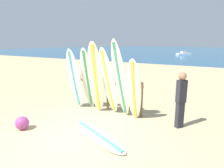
% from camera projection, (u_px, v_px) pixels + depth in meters
% --- Properties ---
extents(ground_plane, '(120.00, 120.00, 0.00)m').
position_uv_depth(ground_plane, '(71.00, 144.00, 4.77)').
color(ground_plane, tan).
extents(ocean_water, '(120.00, 80.00, 0.01)m').
position_uv_depth(ocean_water, '(214.00, 51.00, 53.81)').
color(ocean_water, '#1E5984').
rests_on(ocean_water, ground).
extents(surfboard_rack, '(2.67, 0.09, 1.17)m').
position_uv_depth(surfboard_rack, '(108.00, 90.00, 6.96)').
color(surfboard_rack, brown).
rests_on(surfboard_rack, ground).
extents(surfboard_leaning_far_left, '(0.58, 0.56, 2.22)m').
position_uv_depth(surfboard_leaning_far_left, '(75.00, 79.00, 7.08)').
color(surfboard_leaning_far_left, white).
rests_on(surfboard_leaning_far_left, ground).
extents(surfboard_leaning_left, '(0.58, 0.76, 2.26)m').
position_uv_depth(surfboard_leaning_left, '(88.00, 79.00, 6.99)').
color(surfboard_leaning_left, white).
rests_on(surfboard_leaning_left, ground).
extents(surfboard_leaning_center_left, '(0.64, 0.68, 2.48)m').
position_uv_depth(surfboard_leaning_center_left, '(96.00, 78.00, 6.57)').
color(surfboard_leaning_center_left, beige).
rests_on(surfboard_leaning_center_left, ground).
extents(surfboard_leaning_center, '(0.65, 0.81, 2.30)m').
position_uv_depth(surfboard_leaning_center, '(109.00, 82.00, 6.44)').
color(surfboard_leaning_center, white).
rests_on(surfboard_leaning_center, ground).
extents(surfboard_leaning_center_right, '(0.60, 0.84, 2.55)m').
position_uv_depth(surfboard_leaning_center_right, '(120.00, 80.00, 6.11)').
color(surfboard_leaning_center_right, silver).
rests_on(surfboard_leaning_center_right, ground).
extents(surfboard_leaning_right, '(0.52, 0.60, 1.99)m').
position_uv_depth(surfboard_leaning_right, '(134.00, 90.00, 5.96)').
color(surfboard_leaning_right, silver).
rests_on(surfboard_leaning_right, ground).
extents(surfboard_lying_on_sand, '(2.28, 1.41, 0.08)m').
position_uv_depth(surfboard_lying_on_sand, '(98.00, 135.00, 5.12)').
color(surfboard_lying_on_sand, beige).
rests_on(surfboard_lying_on_sand, ground).
extents(beachgoer_standing, '(0.29, 0.31, 1.63)m').
position_uv_depth(beachgoer_standing, '(181.00, 98.00, 5.51)').
color(beachgoer_standing, '#26262D').
rests_on(beachgoer_standing, ground).
extents(small_boat_offshore, '(2.63, 2.63, 0.71)m').
position_uv_depth(small_boat_offshore, '(184.00, 54.00, 36.71)').
color(small_boat_offshore, silver).
rests_on(small_boat_offshore, ocean_water).
extents(beach_ball, '(0.38, 0.38, 0.38)m').
position_uv_depth(beach_ball, '(22.00, 123.00, 5.53)').
color(beach_ball, '#A53F8C').
rests_on(beach_ball, ground).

